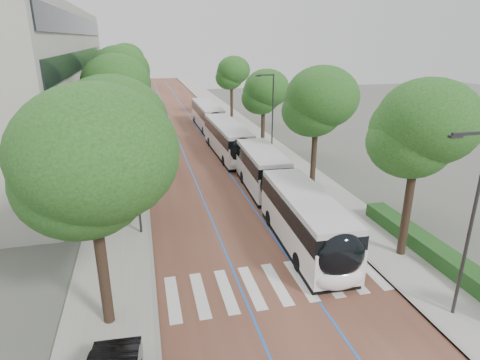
% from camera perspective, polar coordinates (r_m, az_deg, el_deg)
% --- Properties ---
extents(ground, '(160.00, 160.00, 0.00)m').
position_cam_1_polar(ground, '(19.33, 5.64, -16.17)').
color(ground, '#51544C').
rests_on(ground, ground).
extents(road, '(11.00, 140.00, 0.02)m').
position_cam_1_polar(road, '(56.14, -8.02, 7.77)').
color(road, brown).
rests_on(road, ground).
extents(sidewalk_left, '(4.00, 140.00, 0.12)m').
position_cam_1_polar(sidewalk_left, '(55.89, -15.74, 7.24)').
color(sidewalk_left, gray).
rests_on(sidewalk_left, ground).
extents(sidewalk_right, '(4.00, 140.00, 0.12)m').
position_cam_1_polar(sidewalk_right, '(57.35, -0.48, 8.26)').
color(sidewalk_right, gray).
rests_on(sidewalk_right, ground).
extents(kerb_left, '(0.20, 140.00, 0.14)m').
position_cam_1_polar(kerb_left, '(55.85, -13.79, 7.40)').
color(kerb_left, gray).
rests_on(kerb_left, ground).
extents(kerb_right, '(0.20, 140.00, 0.14)m').
position_cam_1_polar(kerb_right, '(56.95, -2.36, 8.17)').
color(kerb_right, gray).
rests_on(kerb_right, ground).
extents(zebra_crossing, '(10.55, 3.60, 0.01)m').
position_cam_1_polar(zebra_crossing, '(20.14, 5.24, -14.43)').
color(zebra_crossing, silver).
rests_on(zebra_crossing, ground).
extents(lane_line_left, '(0.12, 126.00, 0.01)m').
position_cam_1_polar(lane_line_left, '(56.00, -9.66, 7.67)').
color(lane_line_left, blue).
rests_on(lane_line_left, road).
extents(lane_line_right, '(0.12, 126.00, 0.01)m').
position_cam_1_polar(lane_line_right, '(56.31, -6.39, 7.89)').
color(lane_line_right, blue).
rests_on(lane_line_right, road).
extents(hedge, '(1.20, 14.00, 0.80)m').
position_cam_1_polar(hedge, '(23.35, 27.64, -10.28)').
color(hedge, '#19481B').
rests_on(hedge, sidewalk_right).
extents(streetlight_near, '(1.82, 0.20, 8.00)m').
position_cam_1_polar(streetlight_near, '(18.05, 29.88, -4.08)').
color(streetlight_near, '#2C2D2F').
rests_on(streetlight_near, sidewalk_right).
extents(streetlight_far, '(1.82, 0.20, 8.00)m').
position_cam_1_polar(streetlight_far, '(39.21, 4.43, 10.02)').
color(streetlight_far, '#2C2D2F').
rests_on(streetlight_far, sidewalk_right).
extents(lamp_post_left, '(0.14, 0.14, 8.00)m').
position_cam_1_polar(lamp_post_left, '(23.82, -14.63, 1.45)').
color(lamp_post_left, '#2C2D2F').
rests_on(lamp_post_left, sidewalk_left).
extents(trees_left, '(6.42, 60.85, 10.07)m').
position_cam_1_polar(trees_left, '(38.51, -17.13, 12.21)').
color(trees_left, black).
rests_on(trees_left, ground).
extents(trees_right, '(5.61, 46.88, 8.95)m').
position_cam_1_polar(trees_right, '(37.97, 6.77, 11.82)').
color(trees_right, black).
rests_on(trees_right, ground).
extents(lead_bus, '(3.21, 18.48, 3.20)m').
position_cam_1_polar(lead_bus, '(26.06, 6.27, -2.27)').
color(lead_bus, black).
rests_on(lead_bus, ground).
extents(bus_queued_0, '(2.72, 12.44, 3.20)m').
position_cam_1_polar(bus_queued_0, '(40.30, -1.68, 5.69)').
color(bus_queued_0, white).
rests_on(bus_queued_0, ground).
extents(bus_queued_1, '(2.59, 12.41, 3.20)m').
position_cam_1_polar(bus_queued_1, '(52.99, -4.58, 8.99)').
color(bus_queued_1, white).
rests_on(bus_queued_1, ground).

